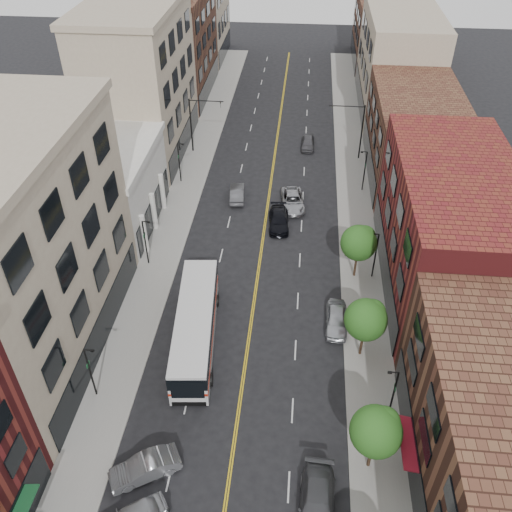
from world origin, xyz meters
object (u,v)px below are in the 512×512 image
(car_lane_a, at_px, (279,220))
(car_lane_c, at_px, (308,143))
(car_parked_mid, at_px, (317,505))
(car_lane_b, at_px, (293,200))
(car_angle_b, at_px, (145,468))
(car_lane_behind, at_px, (237,193))
(city_bus, at_px, (195,325))
(car_parked_far, at_px, (336,319))

(car_lane_a, xyz_separation_m, car_lane_c, (2.80, 18.77, -0.02))
(car_parked_mid, distance_m, car_lane_b, 35.42)
(car_parked_mid, bearing_deg, car_angle_b, 175.15)
(car_angle_b, height_order, car_parked_mid, car_parked_mid)
(car_lane_behind, height_order, car_lane_a, same)
(city_bus, distance_m, car_parked_mid, 17.03)
(car_parked_far, xyz_separation_m, car_lane_a, (-5.90, 14.66, -0.04))
(car_lane_behind, height_order, car_lane_c, car_lane_behind)
(car_lane_b, bearing_deg, car_angle_b, -110.54)
(car_lane_behind, bearing_deg, car_lane_a, 129.74)
(car_parked_mid, bearing_deg, car_lane_b, 97.31)
(car_lane_a, bearing_deg, car_angle_b, -107.94)
(car_lane_b, bearing_deg, car_lane_behind, 164.69)
(car_parked_mid, bearing_deg, car_lane_c, 94.25)
(city_bus, relative_size, car_lane_a, 2.65)
(car_angle_b, relative_size, car_lane_b, 0.85)
(city_bus, bearing_deg, car_angle_b, -101.40)
(car_angle_b, distance_m, car_parked_mid, 11.50)
(car_parked_mid, bearing_deg, car_parked_far, 87.03)
(car_lane_behind, relative_size, car_lane_b, 0.82)
(car_parked_far, height_order, car_lane_c, car_parked_far)
(city_bus, relative_size, car_angle_b, 2.88)
(car_angle_b, height_order, car_lane_b, car_angle_b)
(car_angle_b, xyz_separation_m, car_lane_behind, (1.92, 34.83, -0.03))
(car_parked_mid, distance_m, car_lane_a, 31.56)
(car_lane_behind, distance_m, car_lane_b, 6.61)
(city_bus, relative_size, car_lane_b, 2.46)
(car_parked_far, relative_size, car_lane_behind, 1.02)
(car_parked_far, bearing_deg, car_angle_b, -129.29)
(car_angle_b, distance_m, car_lane_a, 30.62)
(city_bus, bearing_deg, car_lane_behind, 82.90)
(city_bus, height_order, car_parked_far, city_bus)
(car_lane_b, height_order, car_lane_c, car_lane_b)
(car_parked_far, bearing_deg, car_lane_behind, 120.74)
(car_angle_b, relative_size, car_lane_c, 1.11)
(car_angle_b, relative_size, car_lane_a, 0.92)
(city_bus, height_order, car_lane_c, city_bus)
(car_lane_behind, xyz_separation_m, car_lane_c, (7.99, 13.72, -0.02))
(city_bus, bearing_deg, car_lane_a, 66.23)
(car_parked_mid, height_order, car_lane_c, car_parked_mid)
(city_bus, xyz_separation_m, car_lane_behind, (0.65, 22.67, -1.26))
(car_lane_c, bearing_deg, city_bus, -102.50)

